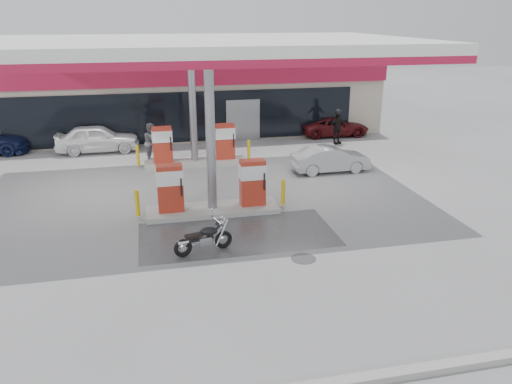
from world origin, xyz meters
TOP-DOWN VIEW (x-y plane):
  - ground at (0.00, 0.00)m, footprint 90.00×90.00m
  - wet_patch at (0.50, 0.00)m, footprint 6.00×3.00m
  - drain_cover at (2.00, -2.00)m, footprint 0.70×0.70m
  - store_building at (0.01, 15.94)m, footprint 22.00×8.22m
  - canopy at (0.00, 5.00)m, footprint 16.00×10.02m
  - pump_island_near at (0.00, 2.00)m, footprint 5.14×1.30m
  - pump_island_far at (0.00, 8.00)m, footprint 5.14×1.30m
  - parked_motorcycle at (-0.64, -0.99)m, footprint 1.74×0.73m
  - sedan_white at (-4.45, 11.20)m, footprint 4.01×1.67m
  - attendant at (-1.86, 9.00)m, footprint 0.67×0.86m
  - hatchback_silver at (5.61, 5.60)m, footprint 3.39×1.26m
  - parked_car_right at (8.23, 12.00)m, footprint 3.85×1.90m
  - biker_walking at (7.67, 10.20)m, footprint 1.09×0.72m

SIDE VIEW (x-z plane):
  - ground at x=0.00m, z-range 0.00..0.00m
  - wet_patch at x=0.50m, z-range 0.00..0.00m
  - drain_cover at x=2.00m, z-range 0.00..0.01m
  - parked_motorcycle at x=-0.64m, z-range -0.05..0.86m
  - parked_car_right at x=8.23m, z-range 0.00..1.05m
  - hatchback_silver at x=5.61m, z-range 0.00..1.11m
  - sedan_white at x=-4.45m, z-range 0.00..1.36m
  - pump_island_near at x=0.00m, z-range -0.18..1.60m
  - pump_island_far at x=0.00m, z-range -0.18..1.60m
  - biker_walking at x=7.67m, z-range 0.00..1.73m
  - attendant at x=-1.86m, z-range 0.00..1.76m
  - store_building at x=0.01m, z-range 0.01..4.01m
  - canopy at x=0.00m, z-range 2.51..8.02m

